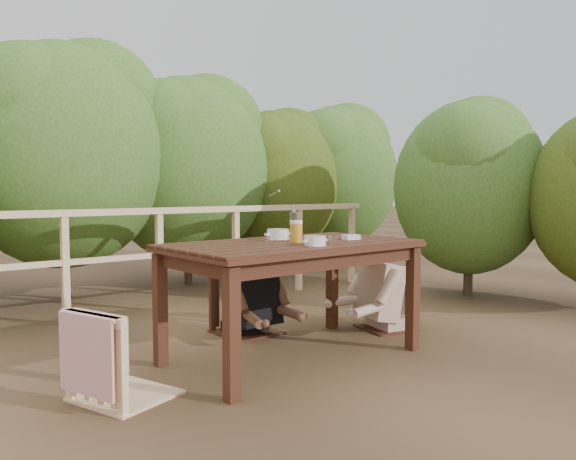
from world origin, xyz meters
TOP-DOWN VIEW (x-y plane):
  - ground at (0.00, 0.00)m, footprint 60.00×60.00m
  - table at (0.00, 0.00)m, footprint 1.74×0.98m
  - chair_left at (-1.23, 0.03)m, footprint 0.62×0.62m
  - chair_far at (0.14, 0.76)m, footprint 0.50×0.50m
  - chair_right at (1.14, 0.12)m, footprint 0.51×0.51m
  - woman at (0.14, 0.78)m, footprint 0.50×0.60m
  - diner_right at (1.17, 0.12)m, footprint 0.73×0.65m
  - railing at (0.00, 2.00)m, footprint 5.60×0.10m
  - hedge_row at (0.40, 3.20)m, footprint 6.60×1.60m
  - shrub_side at (3.20, -0.15)m, footprint 1.40×2.20m
  - soup_near at (-0.05, -0.28)m, footprint 0.24×0.24m
  - soup_far at (0.06, 0.24)m, footprint 0.27×0.27m
  - bread_roll at (-0.01, -0.23)m, footprint 0.12×0.09m
  - beer_glass at (0.01, -0.03)m, footprint 0.09×0.09m
  - bottle at (0.14, 0.15)m, footprint 0.06×0.06m
  - tumbler at (0.09, -0.30)m, footprint 0.07×0.07m
  - butter_tub at (0.45, -0.13)m, footprint 0.13×0.11m

SIDE VIEW (x-z plane):
  - ground at x=0.00m, z-range 0.00..0.00m
  - table at x=0.00m, z-range 0.00..0.80m
  - chair_right at x=1.14m, z-range 0.00..0.84m
  - chair_far at x=0.14m, z-range 0.00..0.96m
  - chair_left at x=-1.23m, z-range 0.00..0.99m
  - railing at x=0.00m, z-range 0.00..1.01m
  - woman at x=0.14m, z-range 0.00..1.17m
  - diner_right at x=1.17m, z-range 0.00..1.26m
  - butter_tub at x=0.45m, z-range 0.80..0.85m
  - bread_roll at x=-0.01m, z-range 0.80..0.87m
  - tumbler at x=0.09m, z-range 0.80..0.88m
  - soup_near at x=-0.05m, z-range 0.80..0.88m
  - soup_far at x=0.06m, z-range 0.80..0.89m
  - beer_glass at x=0.01m, z-range 0.80..0.97m
  - bottle at x=0.14m, z-range 0.80..1.07m
  - shrub_side at x=3.20m, z-range 0.00..2.90m
  - hedge_row at x=0.40m, z-range 0.00..3.80m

